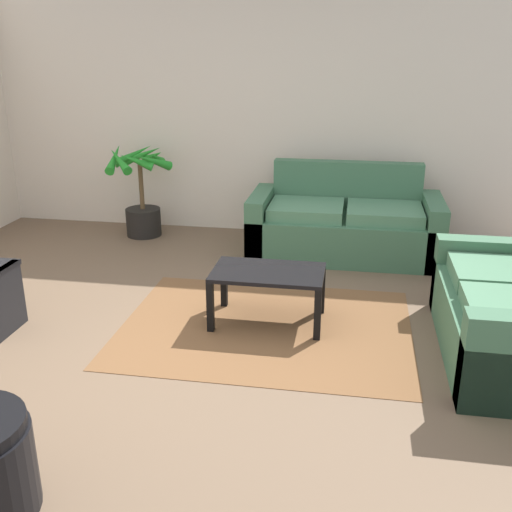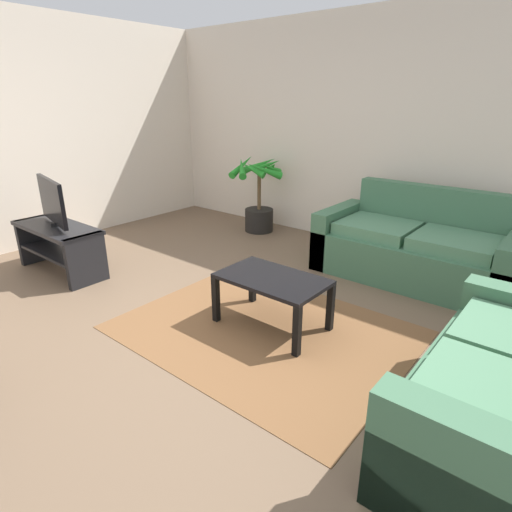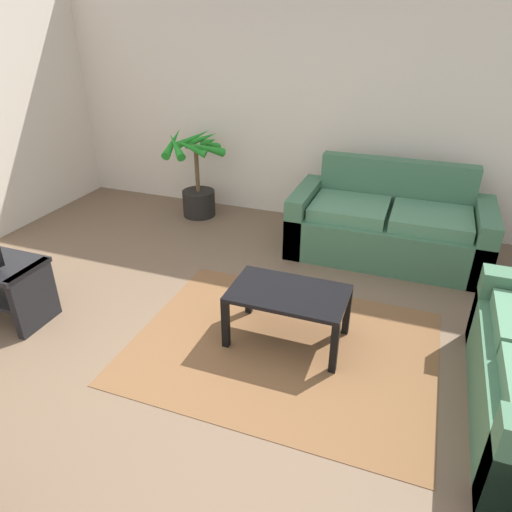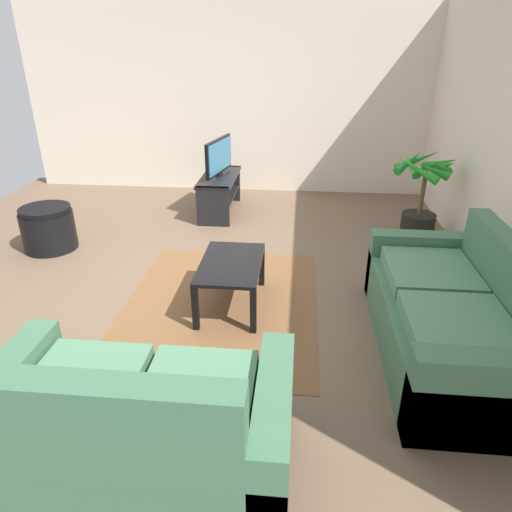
% 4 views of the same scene
% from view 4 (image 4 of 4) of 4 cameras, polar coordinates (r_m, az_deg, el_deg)
% --- Properties ---
extents(ground_plane, '(6.60, 6.60, 0.00)m').
position_cam_4_polar(ground_plane, '(4.69, -9.19, -2.37)').
color(ground_plane, brown).
extents(wall_left, '(0.06, 6.00, 2.70)m').
position_cam_4_polar(wall_left, '(7.14, -3.89, 18.81)').
color(wall_left, beige).
rests_on(wall_left, ground).
extents(couch_main, '(1.90, 0.90, 0.90)m').
position_cam_4_polar(couch_main, '(3.67, 23.00, -7.23)').
color(couch_main, '#3F6B4C').
rests_on(couch_main, ground).
extents(couch_loveseat, '(0.90, 1.60, 0.90)m').
position_cam_4_polar(couch_loveseat, '(2.65, -14.42, -20.04)').
color(couch_loveseat, '#3F6B4C').
rests_on(couch_loveseat, ground).
extents(tv_stand, '(1.10, 0.45, 0.51)m').
position_cam_4_polar(tv_stand, '(6.26, -4.53, 8.34)').
color(tv_stand, black).
rests_on(tv_stand, ground).
extents(tv, '(0.78, 0.21, 0.48)m').
position_cam_4_polar(tv, '(6.15, -4.65, 12.22)').
color(tv, black).
rests_on(tv, tv_stand).
extents(coffee_table, '(0.85, 0.52, 0.43)m').
position_cam_4_polar(coffee_table, '(3.96, -3.13, -1.60)').
color(coffee_table, black).
rests_on(coffee_table, ground).
extents(area_rug, '(2.20, 1.70, 0.01)m').
position_cam_4_polar(area_rug, '(4.15, -4.39, -5.96)').
color(area_rug, brown).
rests_on(area_rug, ground).
extents(potted_palm, '(0.74, 0.73, 1.02)m').
position_cam_4_polar(potted_palm, '(5.66, 19.82, 6.46)').
color(potted_palm, black).
rests_on(potted_palm, ground).
extents(ottoman, '(0.57, 0.57, 0.49)m').
position_cam_4_polar(ottoman, '(5.63, -24.37, 3.15)').
color(ottoman, black).
rests_on(ottoman, ground).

